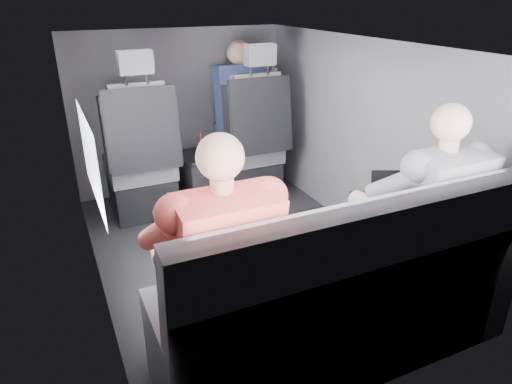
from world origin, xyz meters
name	(u,v)px	position (x,y,z in m)	size (l,w,h in m)	color
floor	(241,253)	(0.00, 0.00, 0.00)	(2.60, 2.60, 0.00)	black
ceiling	(238,43)	(0.00, 0.00, 1.35)	(2.60, 2.60, 0.00)	#B2B2AD
panel_left	(86,182)	(-0.90, 0.00, 0.68)	(0.02, 2.60, 1.35)	#56565B
panel_right	(360,140)	(0.90, 0.00, 0.68)	(0.02, 2.60, 1.35)	#56565B
panel_front	(180,112)	(0.00, 1.30, 0.68)	(1.80, 0.02, 1.35)	#56565B
panel_back	(374,263)	(0.00, -1.30, 0.68)	(1.80, 0.02, 1.35)	#56565B
side_window	(90,159)	(-0.88, -0.30, 0.90)	(0.02, 0.75, 0.42)	white
seatbelt	(259,108)	(0.45, 0.67, 0.80)	(0.05, 0.01, 0.65)	black
front_seat_left	(142,167)	(-0.45, 0.84, 0.40)	(0.52, 0.58, 1.26)	black
front_seat_right	(250,151)	(0.45, 0.84, 0.40)	(0.52, 0.58, 1.26)	black
center_console	(198,180)	(0.00, 0.88, 0.20)	(0.24, 0.48, 0.41)	black
rear_bench	(333,306)	(0.00, -1.06, 0.31)	(1.60, 0.57, 0.92)	#58575C
soda_cup	(202,157)	(-0.02, 0.68, 0.46)	(0.08, 0.08, 0.25)	white
water_bottle	(209,151)	(0.07, 0.77, 0.47)	(0.06, 0.06, 0.16)	#9BB8D2
laptop_white	(192,237)	(-0.54, -0.75, 0.64)	(0.36, 0.35, 0.26)	white
laptop_black	(388,197)	(0.51, -0.77, 0.63)	(0.37, 0.39, 0.22)	black
passenger_rear_left	(215,264)	(-0.52, -0.97, 0.61)	(0.48, 0.60, 1.19)	#35353A
passenger_rear_right	(417,215)	(0.53, -0.97, 0.61)	(0.48, 0.60, 1.18)	navy
passenger_front_right	(240,102)	(0.47, 1.10, 0.75)	(0.41, 0.41, 0.83)	navy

